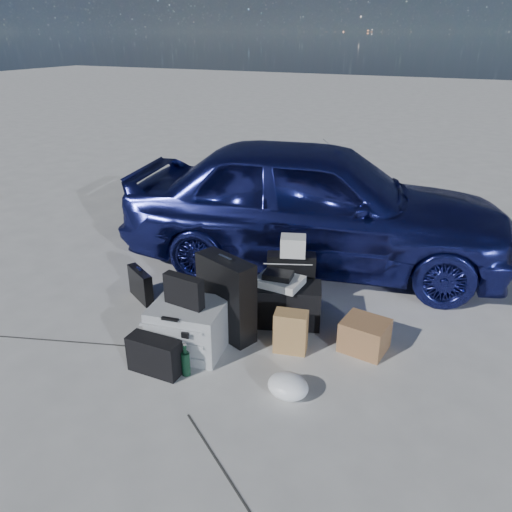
{
  "coord_description": "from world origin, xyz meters",
  "views": [
    {
      "loc": [
        1.87,
        -3.04,
        2.49
      ],
      "look_at": [
        0.03,
        0.85,
        0.56
      ],
      "focal_mm": 35.0,
      "sensor_mm": 36.0,
      "label": 1
    }
  ],
  "objects_px": {
    "briefcase": "(141,285)",
    "suitcase_left": "(226,297)",
    "suitcase_right": "(291,280)",
    "duffel_bag": "(279,304)",
    "cardboard_box": "(365,335)",
    "pelican_case": "(189,327)",
    "green_bottle": "(185,360)",
    "car": "(315,203)"
  },
  "relations": [
    {
      "from": "car",
      "to": "briefcase",
      "type": "bearing_deg",
      "value": 129.81
    },
    {
      "from": "suitcase_left",
      "to": "green_bottle",
      "type": "height_order",
      "value": "suitcase_left"
    },
    {
      "from": "pelican_case",
      "to": "green_bottle",
      "type": "xyz_separation_m",
      "value": [
        0.16,
        -0.31,
        -0.08
      ]
    },
    {
      "from": "car",
      "to": "cardboard_box",
      "type": "relative_size",
      "value": 11.58
    },
    {
      "from": "briefcase",
      "to": "suitcase_left",
      "type": "height_order",
      "value": "suitcase_left"
    },
    {
      "from": "pelican_case",
      "to": "suitcase_right",
      "type": "bearing_deg",
      "value": 55.5
    },
    {
      "from": "pelican_case",
      "to": "briefcase",
      "type": "height_order",
      "value": "pelican_case"
    },
    {
      "from": "duffel_bag",
      "to": "suitcase_left",
      "type": "bearing_deg",
      "value": -150.67
    },
    {
      "from": "green_bottle",
      "to": "pelican_case",
      "type": "bearing_deg",
      "value": 117.55
    },
    {
      "from": "briefcase",
      "to": "cardboard_box",
      "type": "bearing_deg",
      "value": 31.9
    },
    {
      "from": "pelican_case",
      "to": "green_bottle",
      "type": "bearing_deg",
      "value": -71.83
    },
    {
      "from": "cardboard_box",
      "to": "green_bottle",
      "type": "relative_size",
      "value": 1.32
    },
    {
      "from": "car",
      "to": "pelican_case",
      "type": "bearing_deg",
      "value": 158.95
    },
    {
      "from": "briefcase",
      "to": "cardboard_box",
      "type": "distance_m",
      "value": 2.27
    },
    {
      "from": "car",
      "to": "green_bottle",
      "type": "xyz_separation_m",
      "value": [
        -0.19,
        -2.45,
        -0.59
      ]
    },
    {
      "from": "briefcase",
      "to": "duffel_bag",
      "type": "bearing_deg",
      "value": 37.16
    },
    {
      "from": "suitcase_left",
      "to": "car",
      "type": "bearing_deg",
      "value": 104.99
    },
    {
      "from": "green_bottle",
      "to": "cardboard_box",
      "type": "bearing_deg",
      "value": 38.5
    },
    {
      "from": "pelican_case",
      "to": "suitcase_left",
      "type": "bearing_deg",
      "value": 54.0
    },
    {
      "from": "suitcase_left",
      "to": "duffel_bag",
      "type": "height_order",
      "value": "suitcase_left"
    },
    {
      "from": "pelican_case",
      "to": "cardboard_box",
      "type": "relative_size",
      "value": 1.61
    },
    {
      "from": "briefcase",
      "to": "pelican_case",
      "type": "bearing_deg",
      "value": -0.98
    },
    {
      "from": "car",
      "to": "suitcase_left",
      "type": "xyz_separation_m",
      "value": [
        -0.18,
        -1.79,
        -0.36
      ]
    },
    {
      "from": "cardboard_box",
      "to": "green_bottle",
      "type": "bearing_deg",
      "value": -141.5
    },
    {
      "from": "suitcase_right",
      "to": "cardboard_box",
      "type": "distance_m",
      "value": 0.97
    },
    {
      "from": "green_bottle",
      "to": "briefcase",
      "type": "bearing_deg",
      "value": 141.68
    },
    {
      "from": "suitcase_right",
      "to": "cardboard_box",
      "type": "xyz_separation_m",
      "value": [
        0.85,
        -0.43,
        -0.14
      ]
    },
    {
      "from": "cardboard_box",
      "to": "briefcase",
      "type": "bearing_deg",
      "value": -177.68
    },
    {
      "from": "suitcase_left",
      "to": "duffel_bag",
      "type": "bearing_deg",
      "value": 68.98
    },
    {
      "from": "suitcase_right",
      "to": "duffel_bag",
      "type": "relative_size",
      "value": 0.72
    },
    {
      "from": "briefcase",
      "to": "duffel_bag",
      "type": "relative_size",
      "value": 0.54
    },
    {
      "from": "green_bottle",
      "to": "duffel_bag",
      "type": "bearing_deg",
      "value": 71.34
    },
    {
      "from": "car",
      "to": "briefcase",
      "type": "xyz_separation_m",
      "value": [
        -1.27,
        -1.6,
        -0.57
      ]
    },
    {
      "from": "pelican_case",
      "to": "green_bottle",
      "type": "distance_m",
      "value": 0.36
    },
    {
      "from": "pelican_case",
      "to": "green_bottle",
      "type": "height_order",
      "value": "pelican_case"
    },
    {
      "from": "briefcase",
      "to": "suitcase_left",
      "type": "distance_m",
      "value": 1.13
    },
    {
      "from": "suitcase_right",
      "to": "cardboard_box",
      "type": "bearing_deg",
      "value": -48.9
    },
    {
      "from": "suitcase_left",
      "to": "green_bottle",
      "type": "relative_size",
      "value": 2.66
    },
    {
      "from": "pelican_case",
      "to": "cardboard_box",
      "type": "height_order",
      "value": "pelican_case"
    },
    {
      "from": "suitcase_right",
      "to": "green_bottle",
      "type": "xyz_separation_m",
      "value": [
        -0.34,
        -1.38,
        -0.14
      ]
    },
    {
      "from": "car",
      "to": "suitcase_right",
      "type": "xyz_separation_m",
      "value": [
        0.15,
        -1.07,
        -0.45
      ]
    },
    {
      "from": "suitcase_left",
      "to": "duffel_bag",
      "type": "xyz_separation_m",
      "value": [
        0.34,
        0.38,
        -0.18
      ]
    }
  ]
}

